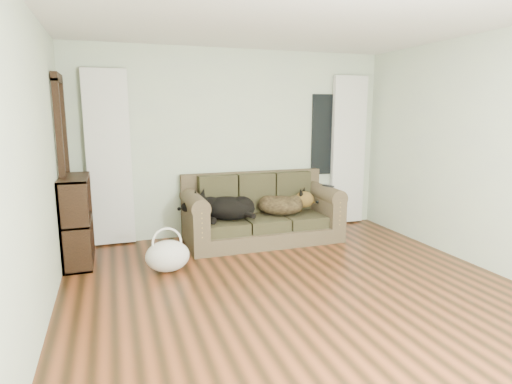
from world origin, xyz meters
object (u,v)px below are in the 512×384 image
object	(u,v)px
dog_black_lab	(225,209)
dog_shepherd	(283,204)
sofa	(262,208)
bookshelf	(77,221)
tote_bag	(168,257)

from	to	relation	value
dog_black_lab	dog_shepherd	bearing A→B (deg)	32.41
sofa	bookshelf	xyz separation A→B (m)	(-2.33, -0.14, 0.05)
sofa	dog_black_lab	xyz separation A→B (m)	(-0.53, -0.02, 0.03)
tote_bag	bookshelf	distance (m)	1.18
sofa	dog_black_lab	distance (m)	0.54
dog_black_lab	tote_bag	world-z (taller)	dog_black_lab
sofa	tote_bag	world-z (taller)	sofa
dog_shepherd	bookshelf	bearing A→B (deg)	27.81
sofa	bookshelf	bearing A→B (deg)	-176.50
dog_black_lab	dog_shepherd	distance (m)	0.83
bookshelf	dog_black_lab	bearing A→B (deg)	11.50
dog_shepherd	bookshelf	world-z (taller)	bookshelf
dog_shepherd	tote_bag	xyz separation A→B (m)	(-1.68, -0.74, -0.33)
sofa	dog_shepherd	distance (m)	0.30
tote_bag	dog_black_lab	bearing A→B (deg)	41.14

